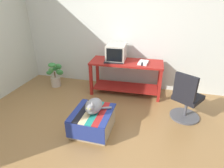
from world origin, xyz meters
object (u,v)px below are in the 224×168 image
object	(u,v)px
keyboard	(114,62)
office_chair	(186,100)
cat	(94,106)
stapler	(142,64)
desk	(126,72)
potted_plant	(55,75)
book	(143,63)
ottoman_with_blanket	(93,121)
tv_monitor	(116,52)

from	to	relation	value
keyboard	office_chair	bearing A→B (deg)	-28.86
cat	stapler	distance (m)	1.46
cat	office_chair	size ratio (longest dim) A/B	0.45
desk	office_chair	bearing A→B (deg)	-32.79
desk	cat	distance (m)	1.45
potted_plant	office_chair	size ratio (longest dim) A/B	0.72
book	cat	xyz separation A→B (m)	(-0.59, -1.40, -0.29)
desk	book	size ratio (longest dim) A/B	5.37
stapler	office_chair	bearing A→B (deg)	-36.45
potted_plant	stapler	size ratio (longest dim) A/B	5.82
desk	book	bearing A→B (deg)	-6.93
potted_plant	ottoman_with_blanket	bearing A→B (deg)	-42.66
keyboard	stapler	size ratio (longest dim) A/B	3.64
tv_monitor	stapler	distance (m)	0.62
ottoman_with_blanket	cat	size ratio (longest dim) A/B	1.72
book	ottoman_with_blanket	bearing A→B (deg)	-108.10
book	stapler	bearing A→B (deg)	-91.85
keyboard	book	size ratio (longest dim) A/B	1.38
cat	stapler	size ratio (longest dim) A/B	3.62
stapler	cat	bearing A→B (deg)	-116.65
tv_monitor	cat	xyz separation A→B (m)	(0.00, -1.48, -0.44)
tv_monitor	ottoman_with_blanket	size ratio (longest dim) A/B	0.74
book	tv_monitor	bearing A→B (deg)	177.96
keyboard	potted_plant	distance (m)	1.52
keyboard	cat	size ratio (longest dim) A/B	1.00
ottoman_with_blanket	cat	world-z (taller)	cat
tv_monitor	ottoman_with_blanket	world-z (taller)	tv_monitor
desk	keyboard	bearing A→B (deg)	-152.88
book	cat	size ratio (longest dim) A/B	0.73
tv_monitor	potted_plant	size ratio (longest dim) A/B	0.79
ottoman_with_blanket	stapler	distance (m)	1.55
tv_monitor	book	xyz separation A→B (m)	(0.59, -0.08, -0.15)
keyboard	cat	world-z (taller)	keyboard
office_chair	stapler	distance (m)	1.09
desk	cat	bearing A→B (deg)	-102.02
book	ottoman_with_blanket	world-z (taller)	book
office_chair	stapler	bearing A→B (deg)	-1.29
book	office_chair	bearing A→B (deg)	-32.85
ottoman_with_blanket	stapler	world-z (taller)	stapler
stapler	tv_monitor	bearing A→B (deg)	160.21
tv_monitor	potted_plant	world-z (taller)	tv_monitor
desk	tv_monitor	distance (m)	0.47
tv_monitor	potted_plant	distance (m)	1.59
keyboard	potted_plant	size ratio (longest dim) A/B	0.62
desk	ottoman_with_blanket	world-z (taller)	desk
keyboard	book	bearing A→B (deg)	2.90
keyboard	office_chair	size ratio (longest dim) A/B	0.45
potted_plant	stapler	world-z (taller)	stapler
cat	book	bearing A→B (deg)	69.73
tv_monitor	cat	world-z (taller)	tv_monitor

